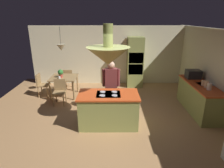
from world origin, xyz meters
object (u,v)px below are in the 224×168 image
Objects in this scene: dining_table at (64,80)px; canister_sugar at (206,84)px; chair_facing_island at (60,90)px; chair_by_back_wall at (68,78)px; kitchen_island at (109,109)px; microwave_on_counter at (193,74)px; oven_tower at (135,62)px; canister_tea at (203,83)px; cup_on_table at (59,78)px; canister_flour at (209,87)px; chair_at_corner at (41,83)px; potted_plant_on_table at (61,73)px; person_at_island at (111,84)px.

canister_sugar reaches higher than dining_table.
chair_facing_island is 1.00× the size of chair_by_back_wall.
chair_by_back_wall is (0.00, 1.39, 0.00)m from chair_facing_island.
microwave_on_counter reaches higher than kitchen_island.
oven_tower is 3.27m from canister_sugar.
canister_tea is (2.84, 0.65, 0.54)m from kitchen_island.
cup_on_table is at bearing -154.52° from oven_tower.
microwave_on_counter reaches higher than canister_flour.
oven_tower reaches higher than cup_on_table.
chair_at_corner is 0.88m from potted_plant_on_table.
person_at_island is 8.47× the size of canister_flour.
dining_table is 0.87m from chair_at_corner.
chair_at_corner is (-2.64, 1.39, -0.45)m from person_at_island.
chair_facing_island is at bearing 140.41° from kitchen_island.
potted_plant_on_table is 3.33× the size of cup_on_table.
microwave_on_counter reaches higher than potted_plant_on_table.
canister_flour is (4.54, -1.81, 0.37)m from dining_table.
chair_at_corner is 0.86m from cup_on_table.
microwave_on_counter is (2.84, 1.41, 0.60)m from kitchen_island.
person_at_island reaches higher than potted_plant_on_table.
oven_tower is at bearing 22.40° from potted_plant_on_table.
chair_at_corner is 2.90× the size of potted_plant_on_table.
kitchen_island is at bearing -51.01° from dining_table.
chair_by_back_wall is at bearing 130.39° from person_at_island.
canister_sugar is 1.26× the size of canister_tea.
dining_table is at bearing 90.00° from chair_facing_island.
kitchen_island is at bearing -39.59° from chair_facing_island.
chair_facing_island is 4.57m from microwave_on_counter.
kitchen_island is 2.76m from potted_plant_on_table.
chair_by_back_wall is 1.89× the size of microwave_on_counter.
chair_by_back_wall is at bearing 152.92° from canister_sugar.
cup_on_table is at bearing 133.94° from kitchen_island.
microwave_on_counter reaches higher than canister_tea.
kitchen_island is 2.96m from canister_tea.
chair_at_corner is at bearing 152.18° from person_at_island.
chair_facing_island is 4.28× the size of canister_sugar.
potted_plant_on_table is 1.48× the size of canister_sugar.
chair_by_back_wall is 2.90× the size of potted_plant_on_table.
cup_on_table is 4.67m from microwave_on_counter.
oven_tower is 2.19× the size of dining_table.
potted_plant_on_table is at bearing 131.12° from kitchen_island.
dining_table is 1.11× the size of chair_by_back_wall.
dining_table is 0.29m from potted_plant_on_table.
kitchen_island is 3.31m from chair_at_corner.
canister_flour reaches higher than chair_by_back_wall.
oven_tower is at bearing 25.48° from cup_on_table.
canister_flour is at bearing -59.46° from oven_tower.
microwave_on_counter is at bearing 90.00° from canister_sugar.
cup_on_table is (-1.80, 1.86, 0.34)m from kitchen_island.
person_at_island is at bearing -21.43° from chair_facing_island.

